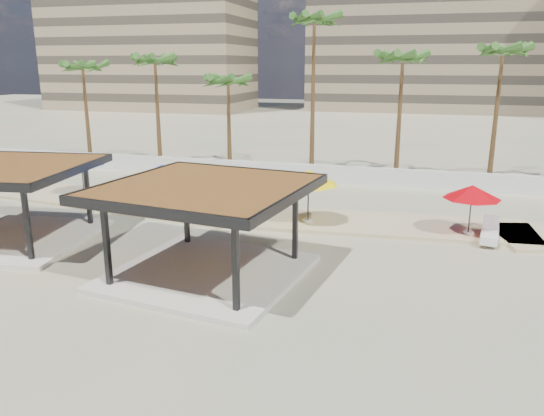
{
  "coord_description": "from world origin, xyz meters",
  "views": [
    {
      "loc": [
        4.67,
        -18.2,
        7.64
      ],
      "look_at": [
        -1.67,
        3.89,
        1.4
      ],
      "focal_mm": 35.0,
      "sensor_mm": 36.0,
      "label": 1
    }
  ],
  "objects_px": {
    "pavilion_west": "(7,196)",
    "lounger_a": "(191,211)",
    "lounger_b": "(490,235)",
    "umbrella_c": "(472,192)",
    "pavilion_central": "(206,222)",
    "umbrella_a": "(81,159)"
  },
  "relations": [
    {
      "from": "lounger_b",
      "to": "pavilion_central",
      "type": "bearing_deg",
      "value": 131.02
    },
    {
      "from": "lounger_a",
      "to": "umbrella_a",
      "type": "bearing_deg",
      "value": 82.59
    },
    {
      "from": "pavilion_central",
      "to": "lounger_b",
      "type": "xyz_separation_m",
      "value": [
        10.52,
        6.91,
        -1.72
      ]
    },
    {
      "from": "umbrella_c",
      "to": "lounger_a",
      "type": "height_order",
      "value": "umbrella_c"
    },
    {
      "from": "lounger_a",
      "to": "lounger_b",
      "type": "xyz_separation_m",
      "value": [
        14.35,
        0.0,
        0.0
      ]
    },
    {
      "from": "pavilion_west",
      "to": "umbrella_a",
      "type": "distance_m",
      "value": 8.08
    },
    {
      "from": "lounger_b",
      "to": "pavilion_west",
      "type": "bearing_deg",
      "value": 113.01
    },
    {
      "from": "umbrella_c",
      "to": "pavilion_central",
      "type": "bearing_deg",
      "value": -142.5
    },
    {
      "from": "pavilion_central",
      "to": "lounger_a",
      "type": "xyz_separation_m",
      "value": [
        -3.83,
        6.91,
        -1.72
      ]
    },
    {
      "from": "umbrella_a",
      "to": "lounger_a",
      "type": "relative_size",
      "value": 1.48
    },
    {
      "from": "lounger_a",
      "to": "umbrella_c",
      "type": "bearing_deg",
      "value": -79.35
    },
    {
      "from": "umbrella_c",
      "to": "lounger_b",
      "type": "height_order",
      "value": "umbrella_c"
    },
    {
      "from": "pavilion_central",
      "to": "lounger_a",
      "type": "height_order",
      "value": "pavilion_central"
    },
    {
      "from": "lounger_a",
      "to": "lounger_b",
      "type": "distance_m",
      "value": 14.35
    },
    {
      "from": "pavilion_west",
      "to": "umbrella_c",
      "type": "distance_m",
      "value": 20.56
    },
    {
      "from": "pavilion_west",
      "to": "umbrella_c",
      "type": "height_order",
      "value": "pavilion_west"
    },
    {
      "from": "pavilion_central",
      "to": "lounger_b",
      "type": "bearing_deg",
      "value": 41.13
    },
    {
      "from": "pavilion_central",
      "to": "lounger_b",
      "type": "height_order",
      "value": "pavilion_central"
    },
    {
      "from": "lounger_a",
      "to": "pavilion_west",
      "type": "bearing_deg",
      "value": 140.93
    },
    {
      "from": "pavilion_west",
      "to": "lounger_a",
      "type": "bearing_deg",
      "value": 34.67
    },
    {
      "from": "pavilion_west",
      "to": "umbrella_c",
      "type": "relative_size",
      "value": 2.84
    },
    {
      "from": "umbrella_c",
      "to": "lounger_a",
      "type": "xyz_separation_m",
      "value": [
        -13.49,
        -0.5,
        -1.76
      ]
    }
  ]
}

